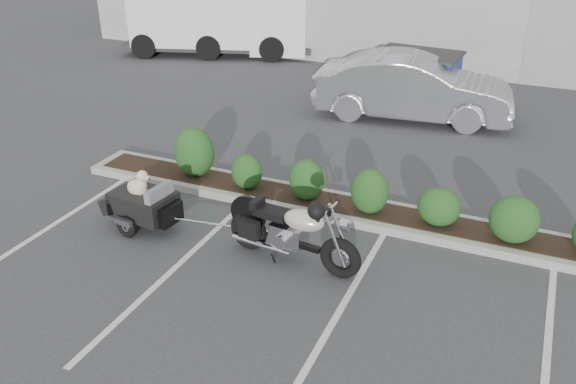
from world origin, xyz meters
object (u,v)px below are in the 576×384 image
at_px(motorcycle, 292,233).
at_px(pet_trailer, 143,203).
at_px(sedan, 413,88).
at_px(delivery_truck, 218,11).
at_px(dumpster, 416,78).

distance_m(motorcycle, pet_trailer, 2.78).
relative_size(motorcycle, pet_trailer, 1.24).
relative_size(pet_trailer, sedan, 0.38).
bearing_deg(motorcycle, pet_trailer, -174.02).
bearing_deg(delivery_truck, sedan, -45.36).
bearing_deg(dumpster, sedan, -76.93).
bearing_deg(sedan, delivery_truck, 55.87).
bearing_deg(dumpster, motorcycle, -85.24).
xyz_separation_m(motorcycle, dumpster, (-0.03, 8.55, 0.19)).
distance_m(motorcycle, dumpster, 8.55).
xyz_separation_m(motorcycle, delivery_truck, (-7.71, 11.46, 0.91)).
distance_m(pet_trailer, delivery_truck, 12.49).
height_order(sedan, dumpster, sedan).
xyz_separation_m(sedan, dumpster, (-0.17, 1.17, -0.09)).
xyz_separation_m(pet_trailer, delivery_truck, (-4.92, 11.44, 0.98)).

